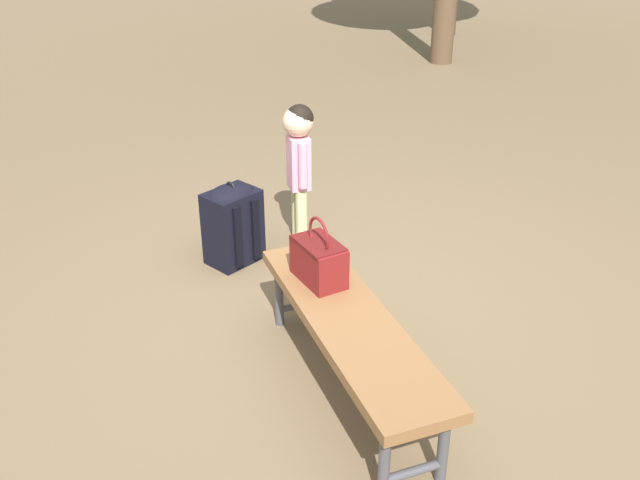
# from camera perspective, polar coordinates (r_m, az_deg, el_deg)

# --- Properties ---
(ground_plane) EXTENTS (40.00, 40.00, 0.00)m
(ground_plane) POSITION_cam_1_polar(r_m,az_deg,el_deg) (4.24, 1.12, -6.49)
(ground_plane) COLOR brown
(ground_plane) RESTS_ON ground
(park_bench) EXTENTS (1.65, 0.81, 0.45)m
(park_bench) POSITION_cam_1_polar(r_m,az_deg,el_deg) (3.49, 2.41, -7.06)
(park_bench) COLOR brown
(park_bench) RESTS_ON ground
(handbag) EXTENTS (0.37, 0.29, 0.37)m
(handbag) POSITION_cam_1_polar(r_m,az_deg,el_deg) (3.69, -0.10, -1.57)
(handbag) COLOR maroon
(handbag) RESTS_ON park_bench
(child_standing) EXTENTS (0.27, 0.21, 1.02)m
(child_standing) POSITION_cam_1_polar(r_m,az_deg,el_deg) (4.80, -1.72, 7.00)
(child_standing) COLOR #CCCC8C
(child_standing) RESTS_ON ground
(backpack_large) EXTENTS (0.42, 0.43, 0.59)m
(backpack_large) POSITION_cam_1_polar(r_m,az_deg,el_deg) (4.76, -7.07, 1.45)
(backpack_large) COLOR black
(backpack_large) RESTS_ON ground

